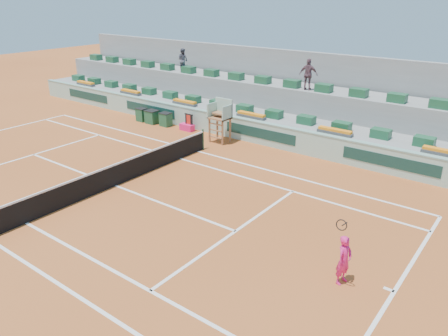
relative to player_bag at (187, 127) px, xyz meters
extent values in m
plane|color=#A14C1F|center=(2.89, -7.90, -0.20)|extent=(90.00, 90.00, 0.00)
cube|color=gray|center=(2.89, 2.80, 0.40)|extent=(36.00, 4.00, 1.20)
cube|color=gray|center=(2.89, 4.40, 1.10)|extent=(36.00, 2.40, 2.60)
cube|color=gray|center=(2.89, 6.00, 2.00)|extent=(36.00, 0.40, 4.40)
cube|color=#F21F75|center=(0.00, 0.00, 0.00)|extent=(0.90, 0.40, 0.40)
imported|color=#4D4E5A|center=(-3.73, 3.92, 3.19)|extent=(0.78, 0.61, 1.59)
imported|color=#6B4751|center=(5.94, 3.68, 3.27)|extent=(1.10, 0.66, 1.75)
cube|color=white|center=(14.77, -7.90, -0.20)|extent=(0.12, 10.97, 0.01)
cube|color=white|center=(2.89, -2.42, -0.20)|extent=(23.77, 0.12, 0.01)
cube|color=white|center=(2.89, -12.02, -0.20)|extent=(23.77, 0.12, 0.01)
cube|color=white|center=(2.89, -3.79, -0.20)|extent=(23.77, 0.12, 0.01)
cube|color=white|center=(-3.51, -7.90, -0.20)|extent=(0.12, 8.23, 0.01)
cube|color=white|center=(9.29, -7.90, -0.20)|extent=(0.12, 8.23, 0.01)
cube|color=white|center=(2.89, -7.90, -0.20)|extent=(12.80, 0.12, 0.01)
cube|color=white|center=(14.62, -7.90, -0.20)|extent=(0.30, 0.12, 0.01)
cube|color=black|center=(2.89, -7.90, 0.26)|extent=(0.03, 11.87, 0.92)
cube|color=white|center=(2.89, -7.90, 0.75)|extent=(0.06, 11.87, 0.07)
cylinder|color=#1F4931|center=(2.89, -1.97, 0.35)|extent=(0.10, 0.10, 1.10)
cube|color=#A1CAB8|center=(2.89, 0.60, 0.40)|extent=(36.00, 0.30, 1.20)
cube|color=#7FAA9B|center=(2.89, 0.60, 1.03)|extent=(36.00, 0.34, 0.06)
cube|color=#143831|center=(-10.11, 0.44, 0.45)|extent=(4.40, 0.02, 0.56)
cube|color=#143831|center=(-3.61, 0.44, 0.45)|extent=(4.40, 0.02, 0.56)
cube|color=#143831|center=(4.89, 0.44, 0.45)|extent=(4.40, 0.02, 0.56)
cube|color=#143831|center=(11.89, 0.44, 0.45)|extent=(4.40, 0.02, 0.56)
cube|color=#915C37|center=(2.44, -0.85, 0.47)|extent=(0.08, 0.08, 1.35)
cube|color=#915C37|center=(3.34, -0.85, 0.47)|extent=(0.08, 0.08, 1.35)
cube|color=#915C37|center=(2.44, -0.15, 0.47)|extent=(0.08, 0.08, 1.35)
cube|color=#915C37|center=(3.34, -0.15, 0.47)|extent=(0.08, 0.08, 1.35)
cube|color=#915C37|center=(2.89, -0.50, 1.19)|extent=(1.10, 0.90, 0.08)
cube|color=#A1CAB8|center=(2.89, -0.12, 1.70)|extent=(1.10, 0.08, 1.00)
cube|color=#A1CAB8|center=(2.37, -0.50, 1.55)|extent=(0.06, 0.90, 0.80)
cube|color=#A1CAB8|center=(3.41, -0.50, 1.55)|extent=(0.06, 0.90, 0.80)
cube|color=#915C37|center=(2.89, -0.40, 1.43)|extent=(0.80, 0.60, 0.08)
cube|color=#915C37|center=(2.89, -0.85, 0.15)|extent=(0.90, 0.08, 0.06)
cube|color=#915C37|center=(2.89, -0.85, 0.55)|extent=(0.90, 0.08, 0.06)
cube|color=#915C37|center=(2.89, -0.85, 0.90)|extent=(0.90, 0.08, 0.06)
cube|color=#1B5332|center=(-13.11, 1.90, 1.22)|extent=(0.90, 0.60, 0.44)
cube|color=#1B5332|center=(-11.11, 1.90, 1.22)|extent=(0.90, 0.60, 0.44)
cube|color=#1B5332|center=(-9.11, 1.90, 1.22)|extent=(0.90, 0.60, 0.44)
cube|color=#1B5332|center=(-7.11, 1.90, 1.22)|extent=(0.90, 0.60, 0.44)
cube|color=#1B5332|center=(-5.11, 1.90, 1.22)|extent=(0.90, 0.60, 0.44)
cube|color=#1B5332|center=(-3.11, 1.90, 1.22)|extent=(0.90, 0.60, 0.44)
cube|color=#1B5332|center=(-1.11, 1.90, 1.22)|extent=(0.90, 0.60, 0.44)
cube|color=#1B5332|center=(0.89, 1.90, 1.22)|extent=(0.90, 0.60, 0.44)
cube|color=#1B5332|center=(2.89, 1.90, 1.22)|extent=(0.90, 0.60, 0.44)
cube|color=#1B5332|center=(4.89, 1.90, 1.22)|extent=(0.90, 0.60, 0.44)
cube|color=#1B5332|center=(6.89, 1.90, 1.22)|extent=(0.90, 0.60, 0.44)
cube|color=#1B5332|center=(8.89, 1.90, 1.22)|extent=(0.90, 0.60, 0.44)
cube|color=#1B5332|center=(10.89, 1.90, 1.22)|extent=(0.90, 0.60, 0.44)
cube|color=#1B5332|center=(12.89, 1.90, 1.22)|extent=(0.90, 0.60, 0.44)
cube|color=#1B5332|center=(-13.11, 3.80, 2.62)|extent=(0.90, 0.60, 0.44)
cube|color=#1B5332|center=(-11.11, 3.80, 2.62)|extent=(0.90, 0.60, 0.44)
cube|color=#1B5332|center=(-9.11, 3.80, 2.62)|extent=(0.90, 0.60, 0.44)
cube|color=#1B5332|center=(-7.11, 3.80, 2.62)|extent=(0.90, 0.60, 0.44)
cube|color=#1B5332|center=(-5.11, 3.80, 2.62)|extent=(0.90, 0.60, 0.44)
cube|color=#1B5332|center=(-3.11, 3.80, 2.62)|extent=(0.90, 0.60, 0.44)
cube|color=#1B5332|center=(-1.11, 3.80, 2.62)|extent=(0.90, 0.60, 0.44)
cube|color=#1B5332|center=(0.89, 3.80, 2.62)|extent=(0.90, 0.60, 0.44)
cube|color=#1B5332|center=(2.89, 3.80, 2.62)|extent=(0.90, 0.60, 0.44)
cube|color=#1B5332|center=(4.89, 3.80, 2.62)|extent=(0.90, 0.60, 0.44)
cube|color=#1B5332|center=(6.89, 3.80, 2.62)|extent=(0.90, 0.60, 0.44)
cube|color=#1B5332|center=(8.89, 3.80, 2.62)|extent=(0.90, 0.60, 0.44)
cube|color=#1B5332|center=(10.89, 3.80, 2.62)|extent=(0.90, 0.60, 0.44)
cube|color=#1B5332|center=(12.89, 3.80, 2.62)|extent=(0.90, 0.60, 0.44)
cube|color=#4D4D4D|center=(-11.11, 1.10, 1.08)|extent=(1.80, 0.36, 0.16)
cube|color=orange|center=(-11.11, 1.10, 1.22)|extent=(1.70, 0.32, 0.12)
cube|color=#4D4D4D|center=(-6.11, 1.10, 1.08)|extent=(1.80, 0.36, 0.16)
cube|color=orange|center=(-6.11, 1.10, 1.22)|extent=(1.70, 0.32, 0.12)
cube|color=#4D4D4D|center=(-1.11, 1.10, 1.08)|extent=(1.80, 0.36, 0.16)
cube|color=orange|center=(-1.11, 1.10, 1.22)|extent=(1.70, 0.32, 0.12)
cube|color=#4D4D4D|center=(3.89, 1.10, 1.08)|extent=(1.80, 0.36, 0.16)
cube|color=orange|center=(3.89, 1.10, 1.22)|extent=(1.70, 0.32, 0.12)
cube|color=#4D4D4D|center=(8.89, 1.10, 1.08)|extent=(1.80, 0.36, 0.16)
cube|color=orange|center=(8.89, 1.10, 1.22)|extent=(1.70, 0.32, 0.12)
cube|color=#4D4D4D|center=(13.89, 1.10, 1.08)|extent=(1.80, 0.36, 0.16)
cube|color=orange|center=(13.89, 1.10, 1.22)|extent=(1.70, 0.32, 0.12)
cube|color=#1A4E30|center=(-1.69, -0.07, 0.20)|extent=(0.65, 0.55, 0.80)
cube|color=black|center=(-1.69, -0.07, 0.62)|extent=(0.68, 0.59, 0.04)
cube|color=#1A4E30|center=(-2.81, -0.16, 0.20)|extent=(0.75, 0.64, 0.80)
cube|color=black|center=(-2.81, -0.16, 0.62)|extent=(0.79, 0.68, 0.04)
cube|color=#1A4E30|center=(-3.71, -0.20, 0.20)|extent=(0.61, 0.52, 0.80)
cube|color=black|center=(-3.71, -0.20, 0.62)|extent=(0.64, 0.56, 0.04)
cube|color=black|center=(-0.10, 0.08, 0.30)|extent=(0.10, 0.10, 1.00)
cube|color=black|center=(0.30, 0.08, 0.30)|extent=(0.10, 0.10, 1.00)
cube|color=black|center=(0.10, 0.08, 0.80)|extent=(0.61, 0.08, 0.06)
cube|color=red|center=(0.10, 0.06, 0.50)|extent=(0.45, 0.04, 0.56)
imported|color=#F21F75|center=(13.41, -8.38, 0.55)|extent=(0.46, 0.61, 1.51)
cylinder|color=black|center=(13.41, -8.68, 1.85)|extent=(0.03, 0.35, 0.09)
torus|color=black|center=(13.41, -8.90, 1.92)|extent=(0.31, 0.08, 0.31)
camera|label=1|loc=(17.01, -18.77, 7.63)|focal=35.00mm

